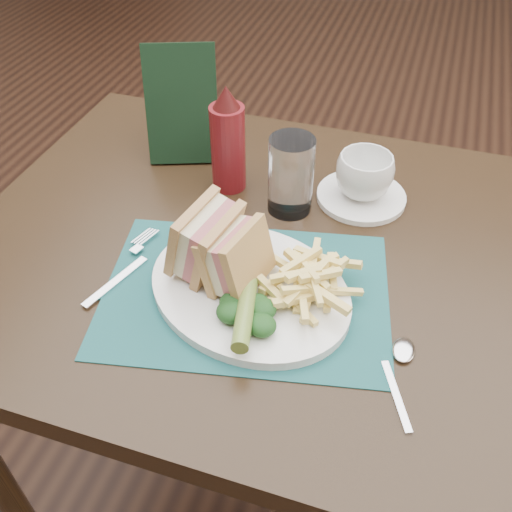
{
  "coord_description": "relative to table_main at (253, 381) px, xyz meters",
  "views": [
    {
      "loc": [
        0.21,
        -1.14,
        1.33
      ],
      "look_at": [
        0.03,
        -0.58,
        0.8
      ],
      "focal_mm": 40.0,
      "sensor_mm": 36.0,
      "label": 1
    }
  ],
  "objects": [
    {
      "name": "floor",
      "position": [
        0.0,
        0.5,
        -0.38
      ],
      "size": [
        7.0,
        7.0,
        0.0
      ],
      "primitive_type": "plane",
      "color": "black",
      "rests_on": "ground"
    },
    {
      "name": "table_main",
      "position": [
        0.0,
        0.0,
        0.0
      ],
      "size": [
        0.9,
        0.75,
        0.75
      ],
      "primitive_type": null,
      "color": "black",
      "rests_on": "ground"
    },
    {
      "name": "placemat",
      "position": [
        0.03,
        -0.11,
        0.38
      ],
      "size": [
        0.45,
        0.36,
        0.0
      ],
      "primitive_type": "cube",
      "rotation": [
        0.0,
        0.0,
        0.2
      ],
      "color": "#184D4E",
      "rests_on": "table_main"
    },
    {
      "name": "plate",
      "position": [
        0.03,
        -0.11,
        0.38
      ],
      "size": [
        0.37,
        0.33,
        0.01
      ],
      "primitive_type": null,
      "rotation": [
        0.0,
        0.0,
        -0.38
      ],
      "color": "white",
      "rests_on": "placemat"
    },
    {
      "name": "sandwich_half_a",
      "position": [
        -0.06,
        -0.09,
        0.44
      ],
      "size": [
        0.09,
        0.12,
        0.11
      ],
      "primitive_type": null,
      "rotation": [
        0.0,
        0.24,
        -0.18
      ],
      "color": "tan",
      "rests_on": "plate"
    },
    {
      "name": "sandwich_half_b",
      "position": [
        -0.01,
        -0.1,
        0.44
      ],
      "size": [
        0.09,
        0.11,
        0.1
      ],
      "primitive_type": null,
      "rotation": [
        0.0,
        -0.24,
        -0.23
      ],
      "color": "tan",
      "rests_on": "plate"
    },
    {
      "name": "kale_garnish",
      "position": [
        0.04,
        -0.17,
        0.41
      ],
      "size": [
        0.11,
        0.08,
        0.03
      ],
      "primitive_type": null,
      "color": "#123314",
      "rests_on": "plate"
    },
    {
      "name": "pickle_spear",
      "position": [
        0.05,
        -0.18,
        0.41
      ],
      "size": [
        0.05,
        0.12,
        0.03
      ],
      "primitive_type": "cylinder",
      "rotation": [
        1.54,
        0.0,
        0.21
      ],
      "color": "#5B772D",
      "rests_on": "plate"
    },
    {
      "name": "fries_pile",
      "position": [
        0.11,
        -0.09,
        0.42
      ],
      "size": [
        0.18,
        0.2,
        0.05
      ],
      "primitive_type": null,
      "color": "#F8E07C",
      "rests_on": "plate"
    },
    {
      "name": "fork",
      "position": [
        -0.16,
        -0.12,
        0.38
      ],
      "size": [
        0.08,
        0.17,
        0.01
      ],
      "primitive_type": null,
      "rotation": [
        0.0,
        0.0,
        -0.3
      ],
      "color": "silver",
      "rests_on": "placemat"
    },
    {
      "name": "spoon",
      "position": [
        0.25,
        -0.19,
        0.38
      ],
      "size": [
        0.09,
        0.15,
        0.01
      ],
      "primitive_type": null,
      "rotation": [
        0.0,
        0.0,
        0.42
      ],
      "color": "silver",
      "rests_on": "table_main"
    },
    {
      "name": "saucer",
      "position": [
        0.14,
        0.16,
        0.38
      ],
      "size": [
        0.16,
        0.16,
        0.01
      ],
      "primitive_type": "cylinder",
      "rotation": [
        0.0,
        0.0,
        0.05
      ],
      "color": "white",
      "rests_on": "table_main"
    },
    {
      "name": "coffee_cup",
      "position": [
        0.14,
        0.16,
        0.42
      ],
      "size": [
        0.13,
        0.13,
        0.07
      ],
      "primitive_type": "imported",
      "rotation": [
        0.0,
        0.0,
        0.82
      ],
      "color": "white",
      "rests_on": "saucer"
    },
    {
      "name": "drinking_glass",
      "position": [
        0.03,
        0.1,
        0.44
      ],
      "size": [
        0.08,
        0.08,
        0.13
      ],
      "primitive_type": "cylinder",
      "rotation": [
        0.0,
        0.0,
        0.12
      ],
      "color": "white",
      "rests_on": "table_main"
    },
    {
      "name": "ketchup_bottle",
      "position": [
        -0.08,
        0.13,
        0.47
      ],
      "size": [
        0.07,
        0.07,
        0.19
      ],
      "primitive_type": null,
      "rotation": [
        0.0,
        0.0,
        -0.29
      ],
      "color": "#5C0F14",
      "rests_on": "table_main"
    },
    {
      "name": "check_presenter",
      "position": [
        -0.19,
        0.2,
        0.48
      ],
      "size": [
        0.14,
        0.12,
        0.2
      ],
      "primitive_type": "cube",
      "rotation": [
        -0.31,
        0.0,
        0.36
      ],
      "color": "black",
      "rests_on": "table_main"
    }
  ]
}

